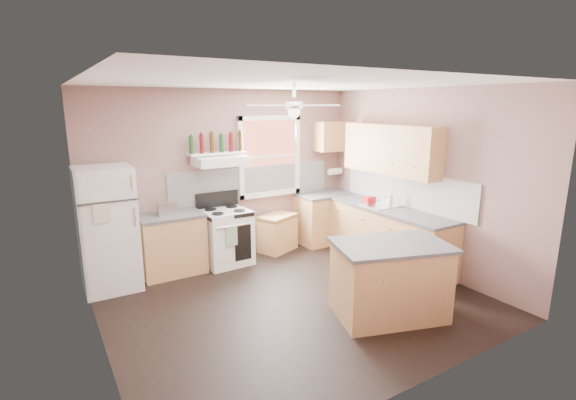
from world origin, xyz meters
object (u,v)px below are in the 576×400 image
refrigerator (108,229)px  toaster (168,208)px  cart (278,233)px  island (390,282)px  stove (226,237)px

refrigerator → toaster: (0.84, 0.10, 0.15)m
cart → island: bearing=-112.3°
stove → toaster: bearing=172.7°
island → toaster: bearing=142.7°
stove → island: (0.98, -2.56, 0.00)m
refrigerator → toaster: size_ratio=5.99×
refrigerator → island: refrigerator is taller
toaster → cart: bearing=6.5°
refrigerator → toaster: bearing=7.9°
toaster → cart: 1.97m
refrigerator → cart: (2.69, 0.13, -0.52)m
toaster → refrigerator: bearing=-167.4°
refrigerator → island: (2.67, -2.53, -0.41)m
cart → refrigerator: bearing=160.7°
stove → island: 2.74m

